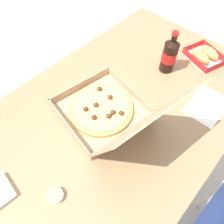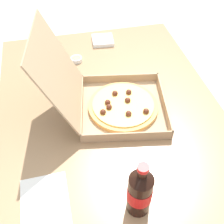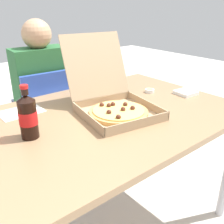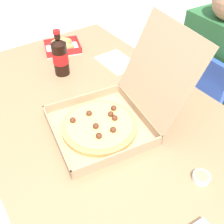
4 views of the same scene
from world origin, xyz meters
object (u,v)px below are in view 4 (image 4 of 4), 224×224
pizza_box_open (110,116)px  cola_bottle (60,56)px  chair (203,101)px  dipping_sauce_cup (201,177)px  diner_person (219,68)px  paper_menu (117,62)px  bread_side_box (62,46)px

pizza_box_open → cola_bottle: bearing=178.0°
chair → dipping_sauce_cup: (0.43, -0.60, 0.26)m
diner_person → paper_menu: bearing=-124.0°
dipping_sauce_cup → cola_bottle: bearing=-174.1°
chair → diner_person: (0.00, 0.06, 0.21)m
diner_person → pizza_box_open: bearing=-86.0°
pizza_box_open → bread_side_box: (-0.64, 0.12, -0.03)m
diner_person → pizza_box_open: diner_person is taller
chair → bread_side_box: 0.87m
pizza_box_open → cola_bottle: (-0.43, 0.02, 0.04)m
diner_person → cola_bottle: (-0.38, -0.74, 0.14)m
diner_person → bread_side_box: diner_person is taller
bread_side_box → chair: bearing=44.6°
chair → cola_bottle: bearing=-118.9°
paper_menu → pizza_box_open: bearing=-40.1°
chair → paper_menu: bearing=-127.4°
dipping_sauce_cup → bread_side_box: bearing=178.6°
bread_side_box → cola_bottle: 0.24m
pizza_box_open → dipping_sauce_cup: pizza_box_open is taller
pizza_box_open → bread_side_box: 0.65m
diner_person → bread_side_box: (-0.59, -0.64, 0.07)m
paper_menu → bread_side_box: bearing=-148.8°
chair → dipping_sauce_cup: chair is taller
diner_person → chair: bearing=-93.5°
dipping_sauce_cup → paper_menu: bearing=164.8°
diner_person → paper_menu: diner_person is taller
diner_person → cola_bottle: 0.85m
diner_person → paper_menu: 0.56m
bread_side_box → cola_bottle: (0.21, -0.11, 0.07)m
chair → pizza_box_open: 0.77m
pizza_box_open → bread_side_box: size_ratio=2.36×
chair → paper_menu: size_ratio=3.95×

